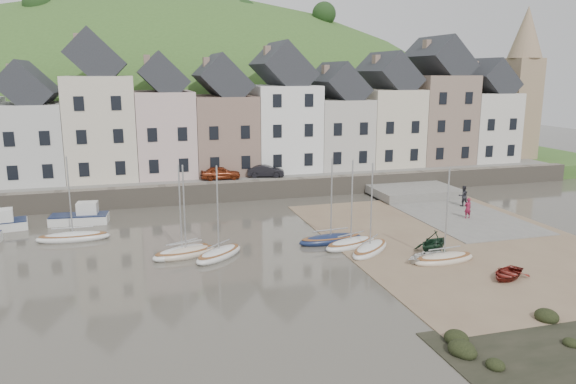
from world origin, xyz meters
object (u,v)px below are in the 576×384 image
object	(u,v)px
rowboat_red	(507,273)
car_right	(266,171)
sailboat_0	(73,237)
rowboat_green	(433,242)
person_red	(468,208)
person_dark	(463,196)
rowboat_white	(426,257)
car_left	(221,173)

from	to	relation	value
rowboat_red	car_right	size ratio (longest dim) A/B	0.75
sailboat_0	car_right	world-z (taller)	sailboat_0
rowboat_green	car_right	bearing A→B (deg)	164.89
person_red	rowboat_green	bearing A→B (deg)	43.78
person_dark	car_right	bearing A→B (deg)	-30.76
sailboat_0	rowboat_green	xyz separation A→B (m)	(23.32, -9.85, 0.56)
rowboat_white	person_dark	size ratio (longest dim) A/B	1.63
rowboat_red	sailboat_0	bearing A→B (deg)	-151.06
sailboat_0	car_right	size ratio (longest dim) A/B	1.73
rowboat_green	person_dark	bearing A→B (deg)	108.04
sailboat_0	person_dark	bearing A→B (deg)	1.66
rowboat_green	sailboat_0	bearing A→B (deg)	-143.97
person_dark	car_right	world-z (taller)	car_right
person_red	person_dark	size ratio (longest dim) A/B	0.92
person_dark	car_left	world-z (taller)	car_left
rowboat_red	car_right	distance (m)	28.01
rowboat_white	car_left	xyz separation A→B (m)	(-9.45, 22.93, 1.88)
rowboat_white	rowboat_red	world-z (taller)	rowboat_white
person_red	rowboat_white	bearing A→B (deg)	44.20
sailboat_0	rowboat_red	distance (m)	29.31
rowboat_green	person_red	size ratio (longest dim) A/B	1.72
rowboat_white	person_red	size ratio (longest dim) A/B	1.77
rowboat_red	car_left	bearing A→B (deg)	174.93
rowboat_white	person_red	distance (m)	11.98
sailboat_0	rowboat_red	size ratio (longest dim) A/B	2.30
sailboat_0	rowboat_white	distance (m)	24.73
rowboat_white	rowboat_green	size ratio (longest dim) A/B	1.03
rowboat_white	rowboat_red	size ratio (longest dim) A/B	1.09
person_red	car_right	xyz separation A→B (m)	(-13.46, 14.57, 1.24)
rowboat_red	person_dark	world-z (taller)	person_dark
sailboat_0	car_left	distance (m)	17.33
car_left	car_right	bearing A→B (deg)	-86.98
sailboat_0	car_left	xyz separation A→B (m)	(12.60, 11.73, 1.99)
rowboat_green	rowboat_red	world-z (taller)	rowboat_green
rowboat_red	car_left	world-z (taller)	car_left
rowboat_white	car_right	xyz separation A→B (m)	(-4.90, 22.93, 1.83)
sailboat_0	person_dark	xyz separation A→B (m)	(32.68, 0.95, 0.78)
rowboat_white	car_left	world-z (taller)	car_left
rowboat_white	car_right	bearing A→B (deg)	-179.65
person_red	person_dark	bearing A→B (deg)	-118.67
person_dark	rowboat_white	bearing A→B (deg)	52.84
rowboat_white	rowboat_green	world-z (taller)	rowboat_green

